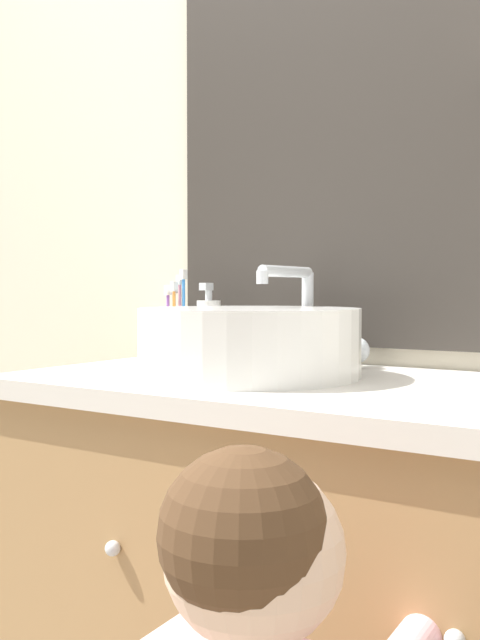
# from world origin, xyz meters

# --- Properties ---
(wall_back) EXTENTS (3.20, 0.18, 2.50)m
(wall_back) POSITION_xyz_m (0.02, 0.62, 1.28)
(wall_back) COLOR beige
(wall_back) RESTS_ON ground_plane
(sink_basin) EXTENTS (0.39, 0.44, 0.20)m
(sink_basin) POSITION_xyz_m (-0.18, 0.30, 0.94)
(sink_basin) COLOR white
(sink_basin) RESTS_ON vanity_counter
(toothbrush_holder) EXTENTS (0.08, 0.08, 0.20)m
(toothbrush_holder) POSITION_xyz_m (-0.49, 0.50, 0.93)
(toothbrush_holder) COLOR silver
(toothbrush_holder) RESTS_ON vanity_counter
(soap_dispenser) EXTENTS (0.05, 0.05, 0.17)m
(soap_dispenser) POSITION_xyz_m (-0.40, 0.50, 0.94)
(soap_dispenser) COLOR white
(soap_dispenser) RESTS_ON vanity_counter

